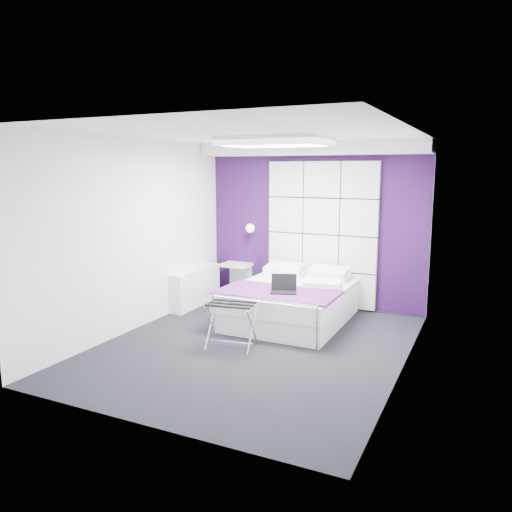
{
  "coord_description": "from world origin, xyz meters",
  "views": [
    {
      "loc": [
        2.58,
        -5.4,
        2.18
      ],
      "look_at": [
        -0.15,
        0.35,
        1.08
      ],
      "focal_mm": 35.0,
      "sensor_mm": 36.0,
      "label": 1
    }
  ],
  "objects_px": {
    "bed": "(291,302)",
    "nightstand": "(237,265)",
    "radiator": "(195,287)",
    "laptop": "(285,288)",
    "luggage_rack": "(231,325)",
    "wall_lamp": "(251,228)"
  },
  "relations": [
    {
      "from": "radiator",
      "to": "bed",
      "type": "distance_m",
      "value": 1.72
    },
    {
      "from": "radiator",
      "to": "laptop",
      "type": "height_order",
      "value": "laptop"
    },
    {
      "from": "laptop",
      "to": "luggage_rack",
      "type": "bearing_deg",
      "value": -132.94
    },
    {
      "from": "laptop",
      "to": "bed",
      "type": "bearing_deg",
      "value": 82.12
    },
    {
      "from": "radiator",
      "to": "luggage_rack",
      "type": "xyz_separation_m",
      "value": [
        1.45,
        -1.46,
        -0.02
      ]
    },
    {
      "from": "wall_lamp",
      "to": "luggage_rack",
      "type": "bearing_deg",
      "value": -70.08
    },
    {
      "from": "wall_lamp",
      "to": "bed",
      "type": "xyz_separation_m",
      "value": [
        1.07,
        -0.9,
        -0.93
      ]
    },
    {
      "from": "bed",
      "to": "radiator",
      "type": "bearing_deg",
      "value": 175.44
    },
    {
      "from": "nightstand",
      "to": "luggage_rack",
      "type": "distance_m",
      "value": 2.44
    },
    {
      "from": "wall_lamp",
      "to": "bed",
      "type": "relative_size",
      "value": 0.08
    },
    {
      "from": "bed",
      "to": "luggage_rack",
      "type": "xyz_separation_m",
      "value": [
        -0.27,
        -1.33,
        -0.01
      ]
    },
    {
      "from": "luggage_rack",
      "to": "laptop",
      "type": "bearing_deg",
      "value": 58.22
    },
    {
      "from": "wall_lamp",
      "to": "nightstand",
      "type": "xyz_separation_m",
      "value": [
        -0.25,
        -0.04,
        -0.64
      ]
    },
    {
      "from": "radiator",
      "to": "laptop",
      "type": "distance_m",
      "value": 1.94
    },
    {
      "from": "nightstand",
      "to": "laptop",
      "type": "distance_m",
      "value": 1.95
    },
    {
      "from": "wall_lamp",
      "to": "radiator",
      "type": "bearing_deg",
      "value": -130.1
    },
    {
      "from": "wall_lamp",
      "to": "radiator",
      "type": "distance_m",
      "value": 1.35
    },
    {
      "from": "radiator",
      "to": "nightstand",
      "type": "xyz_separation_m",
      "value": [
        0.39,
        0.72,
        0.28
      ]
    },
    {
      "from": "wall_lamp",
      "to": "laptop",
      "type": "bearing_deg",
      "value": -49.51
    },
    {
      "from": "bed",
      "to": "nightstand",
      "type": "height_order",
      "value": "bed"
    },
    {
      "from": "bed",
      "to": "laptop",
      "type": "height_order",
      "value": "laptop"
    },
    {
      "from": "luggage_rack",
      "to": "laptop",
      "type": "relative_size",
      "value": 1.66
    }
  ]
}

